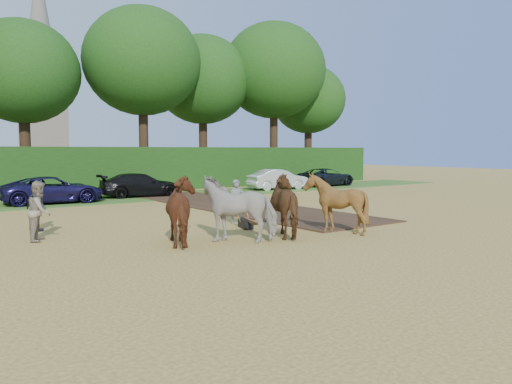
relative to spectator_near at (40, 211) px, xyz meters
The scene contains 10 objects.
ground 9.23m from the spectator_near, 17.66° to the right, with size 120.00×120.00×0.00m, color gold.
earth_strip 11.12m from the spectator_near, 22.33° to the left, with size 4.50×17.00×0.05m, color #472D1C.
grass_verge 14.25m from the spectator_near, 52.02° to the left, with size 50.00×5.00×0.03m, color #38601E.
hedgerow 18.00m from the spectator_near, 60.87° to the left, with size 46.00×1.60×3.00m, color #14380F.
spectator_near is the anchor object (origin of this frame).
spectator_far 1.96m from the spectator_near, 80.47° to the left, with size 0.94×0.39×1.61m, color #262833.
plough_team 7.00m from the spectator_near, 32.06° to the right, with size 7.04×5.13×2.03m.
parked_cars 14.29m from the spectator_near, 51.85° to the left, with size 35.27×3.38×1.45m.
treeline 21.72m from the spectator_near, 69.51° to the left, with size 48.70×10.60×14.21m.
church 55.25m from the spectator_near, 76.27° to the left, with size 5.20×5.20×27.00m.
Camera 1 is at (-12.48, -13.51, 2.83)m, focal length 35.00 mm.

